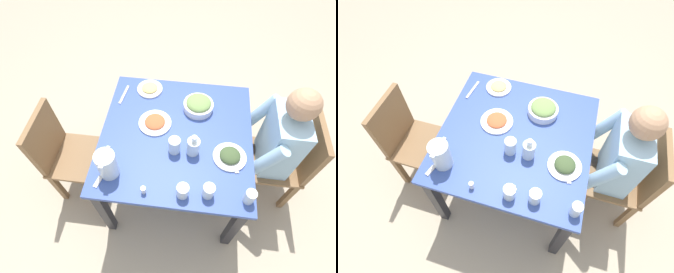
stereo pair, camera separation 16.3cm
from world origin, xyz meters
TOP-DOWN VIEW (x-y plane):
  - ground_plane at (0.00, 0.00)m, footprint 8.00×8.00m
  - dining_table at (0.00, 0.00)m, footprint 1.00×1.00m
  - chair_near at (0.06, -0.81)m, footprint 0.40×0.40m
  - chair_far at (-0.09, 0.81)m, footprint 0.40×0.40m
  - diner_near at (0.06, -0.61)m, footprint 0.48×0.53m
  - water_pitcher at (-0.32, 0.37)m, footprint 0.16×0.12m
  - salad_bowl at (0.24, -0.13)m, footprint 0.21×0.21m
  - plate_rice_curry at (0.07, 0.15)m, footprint 0.22×0.22m
  - plate_fries at (0.39, 0.24)m, footprint 0.19×0.19m
  - plate_dolmas at (-0.13, -0.35)m, footprint 0.21×0.21m
  - water_glass_far_left at (-0.41, -0.08)m, footprint 0.07×0.07m
  - water_glass_near_right at (-0.12, 0.00)m, footprint 0.07×0.07m
  - water_glass_by_pitcher at (-0.40, -0.45)m, footprint 0.06×0.06m
  - water_glass_far_right at (-0.39, -0.22)m, footprint 0.07×0.07m
  - oil_carafe at (-0.12, -0.12)m, footprint 0.08×0.08m
  - salt_shaker at (-0.42, 0.14)m, footprint 0.03×0.03m
  - fork_near at (-0.16, -0.37)m, footprint 0.17×0.07m
  - knife_near at (0.31, 0.42)m, footprint 0.19×0.04m
  - fork_far at (-0.35, 0.41)m, footprint 0.17×0.07m
  - knife_far at (-0.26, 0.43)m, footprint 0.18×0.06m

SIDE VIEW (x-z plane):
  - ground_plane at x=0.00m, z-range 0.00..0.00m
  - chair_near at x=0.06m, z-range 0.05..0.90m
  - chair_far at x=-0.09m, z-range 0.05..0.90m
  - dining_table at x=0.00m, z-range 0.26..0.99m
  - diner_near at x=0.06m, z-range 0.05..1.20m
  - fork_near at x=-0.16m, z-range 0.73..0.74m
  - knife_near at x=0.31m, z-range 0.73..0.74m
  - fork_far at x=-0.35m, z-range 0.73..0.74m
  - knife_far at x=-0.26m, z-range 0.73..0.74m
  - plate_fries at x=0.39m, z-range 0.72..0.76m
  - plate_rice_curry at x=0.07m, z-range 0.72..0.76m
  - plate_dolmas at x=-0.13m, z-range 0.72..0.77m
  - salt_shaker at x=-0.42m, z-range 0.73..0.78m
  - salad_bowl at x=0.24m, z-range 0.72..0.82m
  - water_glass_far_right at x=-0.39m, z-range 0.73..0.82m
  - water_glass_far_left at x=-0.41m, z-range 0.73..0.82m
  - water_glass_by_pitcher at x=-0.40m, z-range 0.73..0.83m
  - oil_carafe at x=-0.12m, z-range 0.70..0.87m
  - water_glass_near_right at x=-0.12m, z-range 0.73..0.84m
  - water_pitcher at x=-0.32m, z-range 0.73..0.92m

